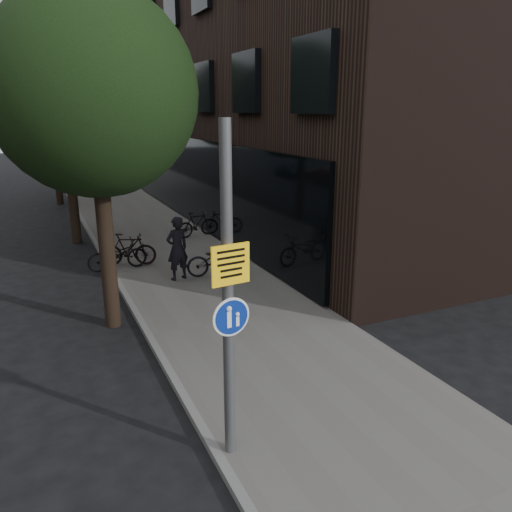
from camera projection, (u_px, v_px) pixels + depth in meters
ground at (302, 394)px, 9.03m from camera, size 120.00×120.00×0.00m
sidewalk at (170, 252)px, 17.84m from camera, size 4.50×60.00×0.12m
curb_edge at (105, 259)px, 16.94m from camera, size 0.15×60.00×0.13m
building_right_dark_brick at (246, 37)px, 29.07m from camera, size 12.00×40.00×18.00m
street_tree_near at (97, 102)px, 10.63m from camera, size 4.40×4.40×7.50m
street_tree_mid at (65, 105)px, 18.04m from camera, size 5.00×5.00×7.80m
street_tree_far at (51, 106)px, 25.90m from camera, size 5.00×5.00×7.80m
signpost at (228, 299)px, 6.69m from camera, size 0.55×0.16×4.74m
pedestrian at (177, 248)px, 14.52m from camera, size 0.78×0.61×1.89m
parked_bike_facade_near at (219, 259)px, 14.99m from camera, size 2.00×1.00×1.01m
parked_bike_facade_far at (197, 224)px, 19.65m from camera, size 1.70×0.79×0.99m
parked_bike_curb_near at (117, 255)px, 15.55m from camera, size 1.87×0.74×0.96m
parked_bike_curb_far at (128, 249)px, 15.97m from camera, size 1.82×1.07×1.05m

